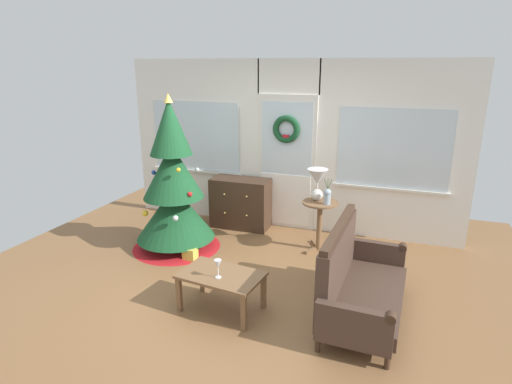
% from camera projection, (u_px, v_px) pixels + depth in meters
% --- Properties ---
extents(ground_plane, '(6.76, 6.76, 0.00)m').
position_uv_depth(ground_plane, '(236.00, 287.00, 4.86)').
color(ground_plane, brown).
extents(back_wall_with_door, '(5.20, 0.19, 2.55)m').
position_uv_depth(back_wall_with_door, '(287.00, 146.00, 6.36)').
color(back_wall_with_door, white).
rests_on(back_wall_with_door, ground).
extents(christmas_tree, '(1.22, 1.22, 2.12)m').
position_uv_depth(christmas_tree, '(174.00, 192.00, 5.71)').
color(christmas_tree, '#4C331E').
rests_on(christmas_tree, ground).
extents(dresser_cabinet, '(0.91, 0.46, 0.78)m').
position_uv_depth(dresser_cabinet, '(241.00, 203.00, 6.57)').
color(dresser_cabinet, '#3D281C').
rests_on(dresser_cabinet, ground).
extents(settee_sofa, '(0.77, 1.59, 0.96)m').
position_uv_depth(settee_sofa, '(355.00, 281.00, 4.24)').
color(settee_sofa, '#3D281C').
rests_on(settee_sofa, ground).
extents(side_table, '(0.50, 0.48, 0.69)m').
position_uv_depth(side_table, '(320.00, 216.00, 5.72)').
color(side_table, brown).
rests_on(side_table, ground).
extents(table_lamp, '(0.28, 0.28, 0.44)m').
position_uv_depth(table_lamp, '(317.00, 180.00, 5.64)').
color(table_lamp, silver).
rests_on(table_lamp, side_table).
extents(flower_vase, '(0.11, 0.10, 0.35)m').
position_uv_depth(flower_vase, '(327.00, 196.00, 5.54)').
color(flower_vase, '#99ADBC').
rests_on(flower_vase, side_table).
extents(coffee_table, '(0.89, 0.61, 0.41)m').
position_uv_depth(coffee_table, '(221.00, 279.00, 4.34)').
color(coffee_table, brown).
rests_on(coffee_table, ground).
extents(wine_glass, '(0.08, 0.08, 0.20)m').
position_uv_depth(wine_glass, '(218.00, 265.00, 4.20)').
color(wine_glass, silver).
rests_on(wine_glass, coffee_table).
extents(gift_box, '(0.16, 0.15, 0.16)m').
position_uv_depth(gift_box, '(190.00, 254.00, 5.53)').
color(gift_box, '#D8C64C').
rests_on(gift_box, ground).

